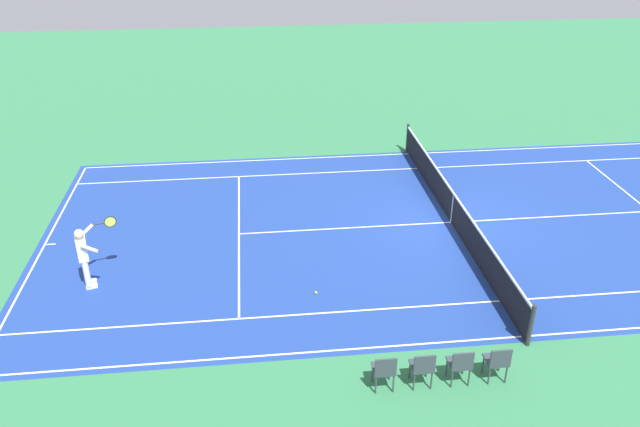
# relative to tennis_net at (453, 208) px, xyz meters

# --- Properties ---
(ground_plane) EXTENTS (60.00, 60.00, 0.00)m
(ground_plane) POSITION_rel_tennis_net_xyz_m (0.00, 0.00, -0.49)
(ground_plane) COLOR #2D7247
(court_slab) EXTENTS (24.20, 11.40, 0.00)m
(court_slab) POSITION_rel_tennis_net_xyz_m (0.00, 0.00, -0.49)
(court_slab) COLOR navy
(court_slab) RESTS_ON ground_plane
(court_line_markings) EXTENTS (23.85, 11.05, 0.01)m
(court_line_markings) POSITION_rel_tennis_net_xyz_m (0.00, 0.00, -0.49)
(court_line_markings) COLOR white
(court_line_markings) RESTS_ON ground_plane
(tennis_net) EXTENTS (0.10, 11.70, 1.08)m
(tennis_net) POSITION_rel_tennis_net_xyz_m (0.00, 0.00, 0.00)
(tennis_net) COLOR #2D2D33
(tennis_net) RESTS_ON ground_plane
(tennis_player_near) EXTENTS (0.98, 0.87, 1.70)m
(tennis_player_near) POSITION_rel_tennis_net_xyz_m (10.18, 2.27, 0.44)
(tennis_player_near) COLOR white
(tennis_player_near) RESTS_ON ground_plane
(tennis_ball) EXTENTS (0.07, 0.07, 0.07)m
(tennis_ball) POSITION_rel_tennis_net_xyz_m (4.48, 3.29, -0.46)
(tennis_ball) COLOR #CCE01E
(tennis_ball) RESTS_ON ground_plane
(spectator_chair_0) EXTENTS (0.44, 0.44, 0.88)m
(spectator_chair_0) POSITION_rel_tennis_net_xyz_m (1.12, 6.80, 0.03)
(spectator_chair_0) COLOR #38383D
(spectator_chair_0) RESTS_ON ground_plane
(spectator_chair_1) EXTENTS (0.44, 0.44, 0.88)m
(spectator_chair_1) POSITION_rel_tennis_net_xyz_m (1.91, 6.80, 0.03)
(spectator_chair_1) COLOR #38383D
(spectator_chair_1) RESTS_ON ground_plane
(spectator_chair_2) EXTENTS (0.44, 0.44, 0.88)m
(spectator_chair_2) POSITION_rel_tennis_net_xyz_m (2.69, 6.80, 0.03)
(spectator_chair_2) COLOR #38383D
(spectator_chair_2) RESTS_ON ground_plane
(spectator_chair_3) EXTENTS (0.44, 0.44, 0.88)m
(spectator_chair_3) POSITION_rel_tennis_net_xyz_m (3.48, 6.80, 0.03)
(spectator_chair_3) COLOR #38383D
(spectator_chair_3) RESTS_ON ground_plane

